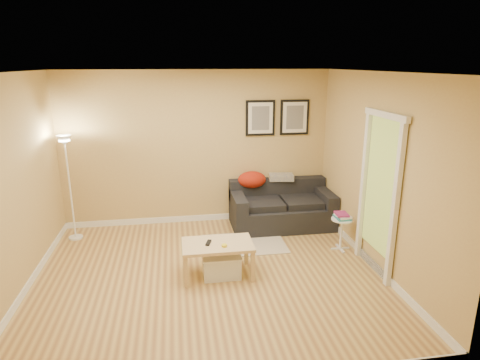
{
  "coord_description": "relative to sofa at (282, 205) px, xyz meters",
  "views": [
    {
      "loc": [
        -0.37,
        -4.84,
        2.71
      ],
      "look_at": [
        0.55,
        0.85,
        1.05
      ],
      "focal_mm": 30.68,
      "sensor_mm": 36.0,
      "label": 1
    }
  ],
  "objects": [
    {
      "name": "floor",
      "position": [
        -1.38,
        -1.53,
        -0.38
      ],
      "size": [
        4.5,
        4.5,
        0.0
      ],
      "primitive_type": "plane",
      "color": "tan",
      "rests_on": "ground"
    },
    {
      "name": "ceiling",
      "position": [
        -1.38,
        -1.53,
        2.23
      ],
      "size": [
        4.5,
        4.5,
        0.0
      ],
      "primitive_type": "plane",
      "rotation": [
        3.14,
        0.0,
        0.0
      ],
      "color": "white",
      "rests_on": "wall_back"
    },
    {
      "name": "wall_back",
      "position": [
        -1.38,
        0.47,
        0.92
      ],
      "size": [
        4.5,
        0.0,
        4.5
      ],
      "primitive_type": "plane",
      "rotation": [
        1.57,
        0.0,
        0.0
      ],
      "color": "tan",
      "rests_on": "ground"
    },
    {
      "name": "wall_front",
      "position": [
        -1.38,
        -3.53,
        0.92
      ],
      "size": [
        4.5,
        0.0,
        4.5
      ],
      "primitive_type": "plane",
      "rotation": [
        -1.57,
        0.0,
        0.0
      ],
      "color": "tan",
      "rests_on": "ground"
    },
    {
      "name": "wall_left",
      "position": [
        -3.63,
        -1.53,
        0.92
      ],
      "size": [
        0.0,
        4.0,
        4.0
      ],
      "primitive_type": "plane",
      "rotation": [
        1.57,
        0.0,
        1.57
      ],
      "color": "tan",
      "rests_on": "ground"
    },
    {
      "name": "wall_right",
      "position": [
        0.87,
        -1.53,
        0.92
      ],
      "size": [
        0.0,
        4.0,
        4.0
      ],
      "primitive_type": "plane",
      "rotation": [
        1.57,
        0.0,
        -1.57
      ],
      "color": "tan",
      "rests_on": "ground"
    },
    {
      "name": "baseboard_back",
      "position": [
        -1.38,
        0.46,
        -0.33
      ],
      "size": [
        4.5,
        0.02,
        0.1
      ],
      "primitive_type": "cube",
      "color": "white",
      "rests_on": "ground"
    },
    {
      "name": "baseboard_left",
      "position": [
        -3.62,
        -1.53,
        -0.33
      ],
      "size": [
        0.02,
        4.0,
        0.1
      ],
      "primitive_type": "cube",
      "color": "white",
      "rests_on": "ground"
    },
    {
      "name": "baseboard_right",
      "position": [
        0.86,
        -1.53,
        -0.33
      ],
      "size": [
        0.02,
        4.0,
        0.1
      ],
      "primitive_type": "cube",
      "color": "white",
      "rests_on": "ground"
    },
    {
      "name": "sofa",
      "position": [
        0.0,
        0.0,
        0.0
      ],
      "size": [
        1.7,
        0.9,
        0.75
      ],
      "primitive_type": null,
      "color": "black",
      "rests_on": "ground"
    },
    {
      "name": "red_throw",
      "position": [
        -0.47,
        0.27,
        0.4
      ],
      "size": [
        0.48,
        0.36,
        0.28
      ],
      "primitive_type": null,
      "color": "#B02F10",
      "rests_on": "sofa"
    },
    {
      "name": "plaid_throw",
      "position": [
        0.06,
        0.31,
        0.41
      ],
      "size": [
        0.45,
        0.32,
        0.1
      ],
      "primitive_type": null,
      "rotation": [
        0.0,
        0.0,
        -0.14
      ],
      "color": "tan",
      "rests_on": "sofa"
    },
    {
      "name": "framed_print_left",
      "position": [
        -0.3,
        0.45,
        1.43
      ],
      "size": [
        0.5,
        0.04,
        0.6
      ],
      "primitive_type": null,
      "color": "black",
      "rests_on": "wall_back"
    },
    {
      "name": "framed_print_right",
      "position": [
        0.3,
        0.45,
        1.43
      ],
      "size": [
        0.5,
        0.04,
        0.6
      ],
      "primitive_type": null,
      "color": "black",
      "rests_on": "wall_back"
    },
    {
      "name": "area_rug",
      "position": [
        -0.76,
        -0.64,
        -0.37
      ],
      "size": [
        1.25,
        0.85,
        0.01
      ],
      "primitive_type": "cube",
      "color": "beige",
      "rests_on": "ground"
    },
    {
      "name": "green_runner",
      "position": [
        -1.36,
        -0.67,
        -0.37
      ],
      "size": [
        0.7,
        0.5,
        0.01
      ],
      "primitive_type": "cube",
      "color": "#668C4C",
      "rests_on": "ground"
    },
    {
      "name": "coffee_table",
      "position": [
        -1.26,
        -1.52,
        -0.15
      ],
      "size": [
        1.03,
        0.78,
        0.46
      ],
      "primitive_type": null,
      "rotation": [
        0.0,
        0.0,
        -0.27
      ],
      "color": "#DBBB85",
      "rests_on": "ground"
    },
    {
      "name": "remote_control",
      "position": [
        -1.38,
        -1.5,
        0.09
      ],
      "size": [
        0.09,
        0.17,
        0.02
      ],
      "primitive_type": "cube",
      "rotation": [
        0.0,
        0.0,
        -0.29
      ],
      "color": "black",
      "rests_on": "coffee_table"
    },
    {
      "name": "tape_roll",
      "position": [
        -1.19,
        -1.63,
        0.1
      ],
      "size": [
        0.07,
        0.07,
        0.03
      ],
      "primitive_type": "cylinder",
      "color": "yellow",
      "rests_on": "coffee_table"
    },
    {
      "name": "storage_bin",
      "position": [
        -1.22,
        -1.54,
        -0.22
      ],
      "size": [
        0.5,
        0.36,
        0.31
      ],
      "primitive_type": null,
      "color": "white",
      "rests_on": "ground"
    },
    {
      "name": "side_table",
      "position": [
        0.64,
        -1.04,
        -0.13
      ],
      "size": [
        0.32,
        0.32,
        0.49
      ],
      "primitive_type": null,
      "color": "white",
      "rests_on": "ground"
    },
    {
      "name": "book_stack",
      "position": [
        0.64,
        -1.02,
        0.15
      ],
      "size": [
        0.2,
        0.26,
        0.08
      ],
      "primitive_type": null,
      "rotation": [
        0.0,
        0.0,
        0.01
      ],
      "color": "teal",
      "rests_on": "side_table"
    },
    {
      "name": "floor_lamp",
      "position": [
        -3.38,
        0.02,
        0.42
      ],
      "size": [
        0.22,
        0.22,
        1.67
      ],
      "primitive_type": null,
      "color": "white",
      "rests_on": "ground"
    },
    {
      "name": "doorway",
      "position": [
        0.82,
        -1.68,
        0.65
      ],
      "size": [
        0.12,
        1.01,
        2.13
      ],
      "primitive_type": null,
      "color": "white",
      "rests_on": "ground"
    }
  ]
}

